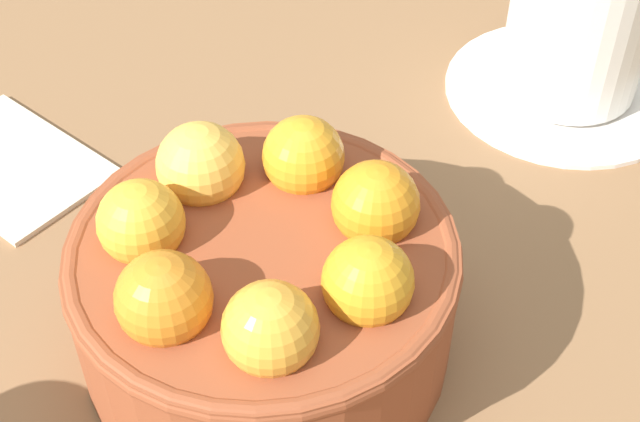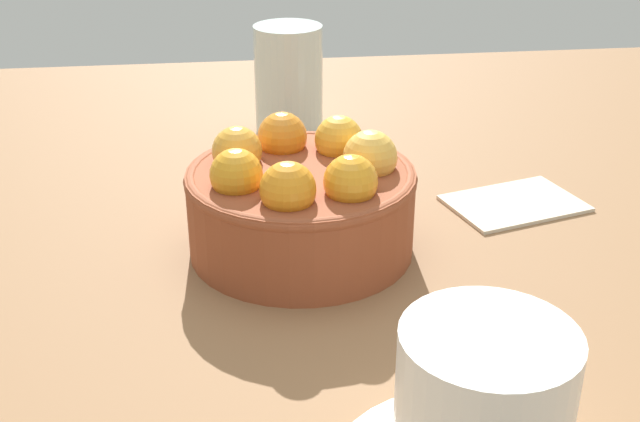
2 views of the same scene
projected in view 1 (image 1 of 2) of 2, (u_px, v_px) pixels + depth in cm
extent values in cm
cube|color=brown|center=(270.00, 365.00, 43.66)|extent=(136.42, 104.10, 3.81)
cylinder|color=brown|center=(265.00, 296.00, 40.16)|extent=(16.35, 16.35, 6.23)
torus|color=brown|center=(263.00, 253.00, 38.26)|extent=(16.55, 16.55, 1.00)
sphere|color=gold|center=(270.00, 329.00, 33.88)|extent=(3.66, 3.66, 3.66)
sphere|color=orange|center=(368.00, 282.00, 35.52)|extent=(3.62, 3.62, 3.62)
sphere|color=orange|center=(376.00, 204.00, 38.59)|extent=(3.74, 3.74, 3.74)
sphere|color=orange|center=(303.00, 156.00, 40.77)|extent=(3.67, 3.67, 3.67)
sphere|color=#F0B447|center=(205.00, 164.00, 40.43)|extent=(3.91, 3.91, 3.91)
sphere|color=gold|center=(141.00, 223.00, 37.81)|extent=(3.65, 3.65, 3.65)
sphere|color=orange|center=(164.00, 299.00, 34.90)|extent=(3.77, 3.77, 3.77)
cylinder|color=white|center=(564.00, 88.00, 55.53)|extent=(14.19, 14.19, 0.60)
cylinder|color=white|center=(579.00, 25.00, 52.46)|extent=(8.01, 8.01, 8.20)
cube|color=beige|center=(9.00, 163.00, 50.68)|extent=(12.13, 9.76, 0.60)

